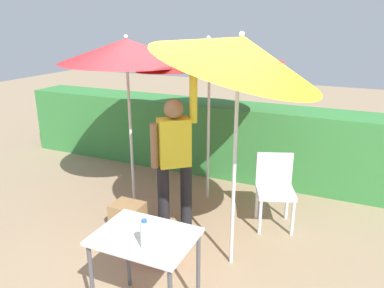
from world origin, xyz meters
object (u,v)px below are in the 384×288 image
(umbrella_yellow, at_px, (126,51))
(cooler_box, at_px, (152,241))
(chair_plastic, at_px, (275,186))
(umbrella_rainbow, at_px, (240,53))
(bottle_water, at_px, (145,235))
(folding_table, at_px, (145,246))
(umbrella_orange, at_px, (209,53))
(crate_cardboard, at_px, (128,216))
(person_vendor, at_px, (174,156))

(umbrella_yellow, relative_size, cooler_box, 5.09)
(umbrella_yellow, xyz_separation_m, chair_plastic, (1.91, 0.21, -1.56))
(umbrella_rainbow, relative_size, chair_plastic, 2.83)
(umbrella_rainbow, distance_m, chair_plastic, 1.91)
(umbrella_rainbow, height_order, bottle_water, umbrella_rainbow)
(folding_table, height_order, bottle_water, bottle_water)
(chair_plastic, relative_size, folding_table, 1.11)
(umbrella_orange, xyz_separation_m, bottle_water, (0.48, -2.46, -1.13))
(crate_cardboard, relative_size, bottle_water, 1.55)
(umbrella_orange, xyz_separation_m, person_vendor, (-0.05, -0.91, -1.10))
(chair_plastic, bearing_deg, folding_table, -107.72)
(umbrella_orange, distance_m, cooler_box, 2.42)
(folding_table, bearing_deg, umbrella_orange, 99.47)
(person_vendor, height_order, crate_cardboard, person_vendor)
(folding_table, bearing_deg, crate_cardboard, 129.97)
(cooler_box, bearing_deg, umbrella_yellow, 130.77)
(cooler_box, height_order, folding_table, folding_table)
(umbrella_orange, height_order, umbrella_yellow, umbrella_orange)
(umbrella_orange, relative_size, umbrella_yellow, 1.01)
(umbrella_rainbow, xyz_separation_m, cooler_box, (-0.80, -0.29, -1.97))
(umbrella_rainbow, distance_m, umbrella_yellow, 1.85)
(umbrella_yellow, bearing_deg, umbrella_rainbow, -23.50)
(umbrella_rainbow, bearing_deg, cooler_box, -159.88)
(cooler_box, xyz_separation_m, folding_table, (0.39, -0.74, 0.50))
(umbrella_orange, distance_m, crate_cardboard, 2.28)
(umbrella_rainbow, bearing_deg, crate_cardboard, 175.79)
(person_vendor, xyz_separation_m, chair_plastic, (1.07, 0.59, -0.42))
(person_vendor, distance_m, crate_cardboard, 0.97)
(umbrella_rainbow, distance_m, person_vendor, 1.53)
(person_vendor, relative_size, cooler_box, 4.23)
(umbrella_orange, height_order, folding_table, umbrella_orange)
(person_vendor, xyz_separation_m, cooler_box, (0.05, -0.65, -0.75))
(person_vendor, relative_size, chair_plastic, 2.11)
(umbrella_orange, height_order, crate_cardboard, umbrella_orange)
(umbrella_orange, distance_m, folding_table, 2.70)
(umbrella_orange, xyz_separation_m, umbrella_yellow, (-0.89, -0.54, 0.04))
(umbrella_rainbow, height_order, umbrella_orange, umbrella_rainbow)
(cooler_box, height_order, crate_cardboard, cooler_box)
(chair_plastic, distance_m, cooler_box, 1.64)
(umbrella_rainbow, distance_m, bottle_water, 1.75)
(umbrella_orange, xyz_separation_m, cooler_box, (-0.00, -1.56, -1.85))
(umbrella_rainbow, distance_m, crate_cardboard, 2.42)
(cooler_box, height_order, bottle_water, bottle_water)
(umbrella_rainbow, distance_m, umbrella_orange, 1.51)
(crate_cardboard, bearing_deg, person_vendor, 26.48)
(bottle_water, bearing_deg, umbrella_orange, 101.08)
(umbrella_rainbow, xyz_separation_m, crate_cardboard, (-1.37, 0.10, -1.99))
(cooler_box, bearing_deg, folding_table, -62.47)
(chair_plastic, bearing_deg, umbrella_orange, 162.32)
(cooler_box, bearing_deg, person_vendor, 94.29)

